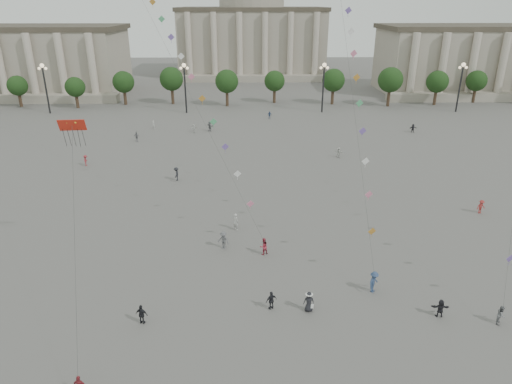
{
  "coord_description": "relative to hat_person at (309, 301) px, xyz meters",
  "views": [
    {
      "loc": [
        -1.38,
        -30.06,
        22.55
      ],
      "look_at": [
        -0.65,
        12.0,
        5.02
      ],
      "focal_mm": 32.0,
      "sensor_mm": 36.0,
      "label": 1
    }
  ],
  "objects": [
    {
      "name": "person_crowd_9",
      "position": [
        26.19,
        53.22,
        -0.11
      ],
      "size": [
        1.5,
        0.62,
        1.58
      ],
      "primitive_type": "imported",
      "rotation": [
        0.0,
        0.0,
        0.11
      ],
      "color": "black",
      "rests_on": "ground"
    },
    {
      "name": "lamp_post_far_east",
      "position": [
        41.71,
        70.48,
        6.45
      ],
      "size": [
        2.0,
        0.9,
        10.65
      ],
      "color": "#262628",
      "rests_on": "ground"
    },
    {
      "name": "person_crowd_18",
      "position": [
        -14.52,
        28.92,
        0.04
      ],
      "size": [
        0.77,
        1.25,
        1.87
      ],
      "primitive_type": "imported",
      "rotation": [
        0.0,
        0.0,
        4.65
      ],
      "color": "black",
      "rests_on": "ground"
    },
    {
      "name": "person_crowd_16",
      "position": [
        -24.23,
        48.0,
        -0.04
      ],
      "size": [
        1.05,
        0.53,
        1.72
      ],
      "primitive_type": "imported",
      "rotation": [
        0.0,
        0.0,
        6.17
      ],
      "color": "slate",
      "rests_on": "ground"
    },
    {
      "name": "ground",
      "position": [
        -3.29,
        0.48,
        -0.9
      ],
      "size": [
        360.0,
        360.0,
        0.0
      ],
      "primitive_type": "plane",
      "color": "#5F5C59",
      "rests_on": "ground"
    },
    {
      "name": "tree_row",
      "position": [
        -3.29,
        78.48,
        4.5
      ],
      "size": [
        137.12,
        5.12,
        8.0
      ],
      "color": "#37281B",
      "rests_on": "ground"
    },
    {
      "name": "kite_flyer_1",
      "position": [
        5.75,
        2.49,
        0.06
      ],
      "size": [
        1.34,
        1.41,
        1.92
      ],
      "primitive_type": "imported",
      "rotation": [
        0.0,
        0.0,
        0.88
      ],
      "color": "navy",
      "rests_on": "ground"
    },
    {
      "name": "person_crowd_17",
      "position": [
        -28.92,
        35.31,
        -0.09
      ],
      "size": [
        0.7,
        1.1,
        1.62
      ],
      "primitive_type": "imported",
      "rotation": [
        0.0,
        0.0,
        1.67
      ],
      "color": "maroon",
      "rests_on": "ground"
    },
    {
      "name": "person_crowd_6",
      "position": [
        -7.19,
        10.06,
        0.02
      ],
      "size": [
        1.37,
        1.14,
        1.84
      ],
      "primitive_type": "imported",
      "rotation": [
        0.0,
        0.0,
        5.82
      ],
      "color": "#57575C",
      "rests_on": "ground"
    },
    {
      "name": "kite_flyer_0",
      "position": [
        -3.27,
        8.87,
        -0.04
      ],
      "size": [
        1.05,
        0.98,
        1.72
      ],
      "primitive_type": "imported",
      "rotation": [
        0.0,
        0.0,
        3.66
      ],
      "color": "#A02B3C",
      "rests_on": "ground"
    },
    {
      "name": "hall_central",
      "position": [
        -3.29,
        129.7,
        13.33
      ],
      "size": [
        48.3,
        34.3,
        35.5
      ],
      "color": "gray",
      "rests_on": "ground"
    },
    {
      "name": "person_crowd_4",
      "position": [
        -14.89,
        53.94,
        -0.13
      ],
      "size": [
        1.46,
        1.11,
        1.54
      ],
      "primitive_type": "imported",
      "rotation": [
        0.0,
        0.0,
        3.67
      ],
      "color": "silver",
      "rests_on": "ground"
    },
    {
      "name": "tourist_4",
      "position": [
        -2.93,
        0.32,
        -0.1
      ],
      "size": [
        1.01,
        0.76,
        1.59
      ],
      "primitive_type": "imported",
      "rotation": [
        0.0,
        0.0,
        3.6
      ],
      "color": "#222228",
      "rests_on": "ground"
    },
    {
      "name": "person_crowd_13",
      "position": [
        -6.07,
        14.11,
        0.04
      ],
      "size": [
        0.81,
        0.8,
        1.88
      ],
      "primitive_type": "imported",
      "rotation": [
        0.0,
        0.0,
        2.37
      ],
      "color": "#B3B2AF",
      "rests_on": "ground"
    },
    {
      "name": "person_crowd_7",
      "position": [
        9.52,
        38.59,
        -0.1
      ],
      "size": [
        1.44,
        1.3,
        1.6
      ],
      "primitive_type": "imported",
      "rotation": [
        0.0,
        0.0,
        2.46
      ],
      "color": "silver",
      "rests_on": "ground"
    },
    {
      "name": "hat_person",
      "position": [
        0.0,
        0.0,
        0.0
      ],
      "size": [
        0.85,
        0.6,
        1.72
      ],
      "color": "black",
      "rests_on": "ground"
    },
    {
      "name": "tourist_1",
      "position": [
        -12.8,
        -1.29,
        -0.08
      ],
      "size": [
        1.02,
        0.62,
        1.63
      ],
      "primitive_type": "imported",
      "rotation": [
        0.0,
        0.0,
        2.9
      ],
      "color": "black",
      "rests_on": "ground"
    },
    {
      "name": "person_crowd_3",
      "position": [
        10.07,
        -0.85,
        -0.15
      ],
      "size": [
        1.43,
        0.57,
        1.5
      ],
      "primitive_type": "imported",
      "rotation": [
        0.0,
        0.0,
        3.05
      ],
      "color": "black",
      "rests_on": "ground"
    },
    {
      "name": "lamp_post_mid_east",
      "position": [
        11.71,
        70.48,
        6.45
      ],
      "size": [
        2.0,
        0.9,
        10.65
      ],
      "color": "#262628",
      "rests_on": "ground"
    },
    {
      "name": "kite_flyer_2",
      "position": [
        14.33,
        -1.76,
        -0.13
      ],
      "size": [
        0.91,
        0.95,
        1.54
      ],
      "primitive_type": "imported",
      "rotation": [
        0.0,
        0.0,
        0.94
      ],
      "color": "slate",
      "rests_on": "ground"
    },
    {
      "name": "person_crowd_0",
      "position": [
        -0.21,
        64.49,
        -0.11
      ],
      "size": [
        0.95,
        0.46,
        1.58
      ],
      "primitive_type": "imported",
      "rotation": [
        0.0,
        0.0,
        0.08
      ],
      "color": "navy",
      "rests_on": "ground"
    },
    {
      "name": "person_crowd_8",
      "position": [
        22.09,
        17.73,
        -0.08
      ],
      "size": [
        1.16,
        0.84,
        1.63
      ],
      "primitive_type": "imported",
      "rotation": [
        0.0,
        0.0,
        0.24
      ],
      "color": "maroon",
      "rests_on": "ground"
    },
    {
      "name": "dragon_kite",
      "position": [
        -19.26,
        7.55,
        11.45
      ],
      "size": [
        3.22,
        8.29,
        20.05
      ],
      "color": "red",
      "rests_on": "ground"
    },
    {
      "name": "lamp_post_far_west",
      "position": [
        -48.29,
        70.48,
        6.45
      ],
      "size": [
        2.0,
        0.9,
        10.65
      ],
      "color": "#262628",
      "rests_on": "ground"
    },
    {
      "name": "person_crowd_10",
      "position": [
        -22.89,
        56.73,
        -0.1
      ],
      "size": [
        0.65,
        0.7,
        1.6
      ],
      "primitive_type": "imported",
      "rotation": [
        0.0,
        0.0,
        2.19
      ],
      "color": "silver",
      "rests_on": "ground"
    },
    {
      "name": "person_crowd_12",
      "position": [
        -11.92,
        54.81,
        0.06
      ],
      "size": [
        1.58,
        1.7,
        1.91
      ],
      "primitive_type": "imported",
      "rotation": [
        0.0,
        0.0,
        2.29
      ],
      "color": "slate",
      "rests_on": "ground"
    },
    {
      "name": "lamp_post_mid_west",
      "position": [
        -18.29,
        70.48,
        6.45
      ],
      "size": [
        2.0,
        0.9,
        10.65
      ],
      "color": "#262628",
      "rests_on": "ground"
    }
  ]
}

